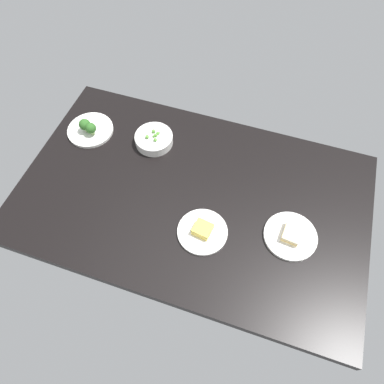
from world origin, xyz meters
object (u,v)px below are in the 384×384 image
plate_cheese (202,231)px  plate_broccoli (90,129)px  bowl_peas (154,139)px  plate_sandwich (291,235)px

plate_cheese → plate_broccoli: bearing=-26.5°
bowl_peas → plate_sandwich: bowl_peas is taller
plate_broccoli → plate_cheese: bearing=153.5°
plate_sandwich → plate_broccoli: plate_broccoli is taller
bowl_peas → plate_broccoli: bearing=6.5°
plate_sandwich → bowl_peas: bearing=-21.9°
plate_broccoli → plate_sandwich: bearing=166.5°
bowl_peas → plate_sandwich: size_ratio=0.84×
plate_cheese → plate_broccoli: size_ratio=0.93×
bowl_peas → plate_broccoli: size_ratio=0.82×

